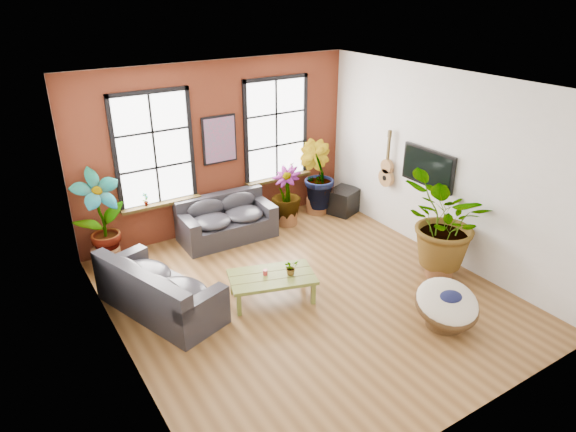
{
  "coord_description": "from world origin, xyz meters",
  "views": [
    {
      "loc": [
        -4.21,
        -6.04,
        4.85
      ],
      "look_at": [
        0.0,
        0.6,
        1.25
      ],
      "focal_mm": 32.0,
      "sensor_mm": 36.0,
      "label": 1
    }
  ],
  "objects_px": {
    "coffee_table": "(272,278)",
    "papasan_chair": "(447,305)",
    "sofa_left": "(157,290)",
    "sofa_back": "(226,220)"
  },
  "relations": [
    {
      "from": "sofa_back",
      "to": "coffee_table",
      "type": "relative_size",
      "value": 1.24
    },
    {
      "from": "sofa_left",
      "to": "sofa_back",
      "type": "bearing_deg",
      "value": -67.92
    },
    {
      "from": "sofa_back",
      "to": "sofa_left",
      "type": "xyz_separation_m",
      "value": [
        -2.09,
        -1.81,
        -0.0
      ]
    },
    {
      "from": "sofa_back",
      "to": "papasan_chair",
      "type": "distance_m",
      "value": 4.77
    },
    {
      "from": "coffee_table",
      "to": "papasan_chair",
      "type": "relative_size",
      "value": 1.26
    },
    {
      "from": "sofa_back",
      "to": "coffee_table",
      "type": "xyz_separation_m",
      "value": [
        -0.36,
        -2.46,
        -0.0
      ]
    },
    {
      "from": "sofa_back",
      "to": "papasan_chair",
      "type": "xyz_separation_m",
      "value": [
        1.51,
        -4.53,
        -0.02
      ]
    },
    {
      "from": "sofa_back",
      "to": "sofa_left",
      "type": "bearing_deg",
      "value": -137.71
    },
    {
      "from": "sofa_back",
      "to": "coffee_table",
      "type": "distance_m",
      "value": 2.49
    },
    {
      "from": "sofa_left",
      "to": "papasan_chair",
      "type": "bearing_deg",
      "value": -145.79
    }
  ]
}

